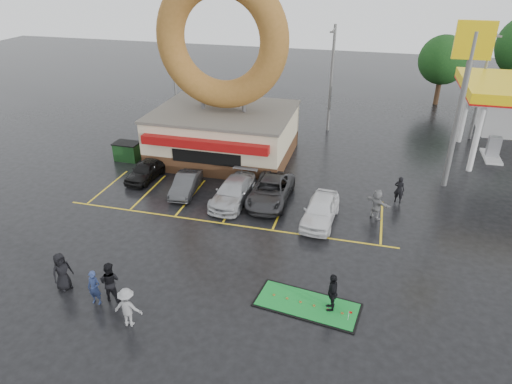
% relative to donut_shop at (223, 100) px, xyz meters
% --- Properties ---
extents(ground, '(120.00, 120.00, 0.00)m').
position_rel_donut_shop_xyz_m(ground, '(3.00, -12.97, -4.46)').
color(ground, black).
rests_on(ground, ground).
extents(donut_shop, '(10.20, 8.70, 13.50)m').
position_rel_donut_shop_xyz_m(donut_shop, '(0.00, 0.00, 0.00)').
color(donut_shop, '#472B19').
rests_on(donut_shop, ground).
extents(shell_sign, '(2.20, 0.36, 10.60)m').
position_rel_donut_shop_xyz_m(shell_sign, '(16.00, -0.97, 2.91)').
color(shell_sign, slate).
rests_on(shell_sign, ground).
extents(streetlight_left, '(0.40, 2.21, 9.00)m').
position_rel_donut_shop_xyz_m(streetlight_left, '(-7.00, 6.95, 0.32)').
color(streetlight_left, slate).
rests_on(streetlight_left, ground).
extents(streetlight_mid, '(0.40, 2.21, 9.00)m').
position_rel_donut_shop_xyz_m(streetlight_mid, '(7.00, 7.95, 0.32)').
color(streetlight_mid, slate).
rests_on(streetlight_mid, ground).
extents(streetlight_right, '(0.40, 2.21, 9.00)m').
position_rel_donut_shop_xyz_m(streetlight_right, '(19.00, 8.95, 0.32)').
color(streetlight_right, slate).
rests_on(streetlight_right, ground).
extents(tree_far_d, '(4.90, 4.90, 7.00)m').
position_rel_donut_shop_xyz_m(tree_far_d, '(17.00, 19.03, 0.07)').
color(tree_far_d, '#332114').
rests_on(tree_far_d, ground).
extents(car_black, '(1.86, 3.96, 1.31)m').
position_rel_donut_shop_xyz_m(car_black, '(-4.02, -5.24, -3.81)').
color(car_black, black).
rests_on(car_black, ground).
extents(car_dgrey, '(1.70, 3.89, 1.24)m').
position_rel_donut_shop_xyz_m(car_dgrey, '(-0.54, -6.47, -3.84)').
color(car_dgrey, '#323234').
rests_on(car_dgrey, ground).
extents(car_silver, '(2.27, 4.98, 1.41)m').
position_rel_donut_shop_xyz_m(car_silver, '(2.85, -6.85, -3.76)').
color(car_silver, '#ABACB1').
rests_on(car_silver, ground).
extents(car_grey, '(2.38, 5.15, 1.43)m').
position_rel_donut_shop_xyz_m(car_grey, '(5.09, -6.18, -3.75)').
color(car_grey, '#2F2F32').
rests_on(car_grey, ground).
extents(car_white, '(2.06, 4.51, 1.50)m').
position_rel_donut_shop_xyz_m(car_white, '(8.47, -7.87, -3.72)').
color(car_white, white).
rests_on(car_white, ground).
extents(person_blue, '(0.62, 0.41, 1.70)m').
position_rel_donut_shop_xyz_m(person_blue, '(-0.26, -17.52, -3.62)').
color(person_blue, navy).
rests_on(person_blue, ground).
extents(person_blackjkt, '(0.99, 0.80, 1.95)m').
position_rel_donut_shop_xyz_m(person_blackjkt, '(0.27, -17.09, -3.49)').
color(person_blackjkt, black).
rests_on(person_blackjkt, ground).
extents(person_hoodie, '(1.25, 0.80, 1.85)m').
position_rel_donut_shop_xyz_m(person_hoodie, '(1.84, -18.36, -3.54)').
color(person_hoodie, gray).
rests_on(person_hoodie, ground).
extents(person_bystander, '(0.93, 1.10, 1.92)m').
position_rel_donut_shop_xyz_m(person_bystander, '(-2.27, -16.99, -3.50)').
color(person_bystander, black).
rests_on(person_bystander, ground).
extents(person_cameraman, '(0.64, 1.17, 1.90)m').
position_rel_donut_shop_xyz_m(person_cameraman, '(9.97, -15.26, -3.52)').
color(person_cameraman, black).
rests_on(person_cameraman, ground).
extents(person_walker_near, '(1.71, 1.47, 1.86)m').
position_rel_donut_shop_xyz_m(person_walker_near, '(11.61, -6.63, -3.54)').
color(person_walker_near, gray).
rests_on(person_walker_near, ground).
extents(person_walker_far, '(0.74, 0.60, 1.75)m').
position_rel_donut_shop_xyz_m(person_walker_far, '(12.92, -4.23, -3.59)').
color(person_walker_far, black).
rests_on(person_walker_far, ground).
extents(dumpster, '(1.82, 1.23, 1.30)m').
position_rel_donut_shop_xyz_m(dumpster, '(-6.94, -2.52, -3.81)').
color(dumpster, '#19411B').
rests_on(dumpster, ground).
extents(putting_green, '(4.87, 2.60, 0.58)m').
position_rel_donut_shop_xyz_m(putting_green, '(8.92, -15.27, -4.43)').
color(putting_green, black).
rests_on(putting_green, ground).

